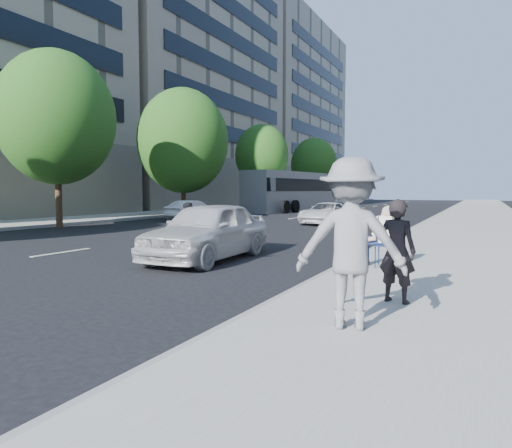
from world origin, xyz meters
The scene contains 17 objects.
ground centered at (0.00, 0.00, 0.00)m, with size 160.00×160.00×0.00m, color black.
near_sidewalk centered at (4.00, 20.00, 0.07)m, with size 5.00×120.00×0.15m, color gray.
far_sidewalk centered at (-16.75, 20.00, 0.07)m, with size 4.50×120.00×0.15m, color gray.
far_bldg_mid centered at (-30.00, 34.00, 17.00)m, with size 22.00×26.00×34.00m, color tan.
far_bldg_north centered at (-30.00, 62.00, 14.00)m, with size 22.00×28.00×28.00m, color tan.
tree_far_b centered at (-13.70, 8.00, 5.13)m, with size 5.40×5.40×8.24m.
tree_far_c centered at (-13.70, 18.00, 5.02)m, with size 6.00×6.00×8.47m.
tree_far_d centered at (-13.70, 30.00, 4.89)m, with size 4.80×4.80×7.65m.
tree_far_e centered at (-13.70, 44.00, 4.78)m, with size 5.40×5.40×7.89m.
seated_protester centered at (2.29, 2.79, 0.87)m, with size 0.83×1.11×1.31m.
jogger centered at (2.84, -1.79, 1.16)m, with size 1.30×0.75×2.02m, color slate.
pedestrian_woman centered at (3.13, -0.30, 0.90)m, with size 0.55×0.36×1.51m, color black.
white_sedan_near centered at (-2.06, 2.75, 0.75)m, with size 1.77×4.40×1.50m, color silver.
white_sedan_mid centered at (-11.31, 15.45, 0.58)m, with size 1.24×3.55×1.17m, color white.
white_sedan_far centered at (-3.13, 16.03, 0.57)m, with size 1.88×4.08×1.13m, color silver.
motorcycle centered at (-3.47, 3.98, 0.64)m, with size 0.74×2.05×1.42m.
bus centered at (-10.47, 29.41, 1.64)m, with size 4.18×12.33×3.30m.
Camera 1 is at (4.23, -7.07, 1.78)m, focal length 32.00 mm.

